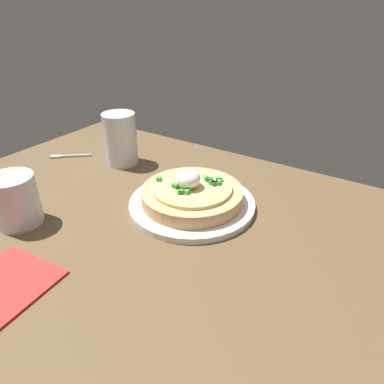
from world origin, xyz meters
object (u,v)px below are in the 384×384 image
plate (192,203)px  cup_near (16,202)px  pizza (192,193)px  cup_far (121,140)px  napkin (5,284)px  fork (67,156)px

plate → cup_near: 32.22cm
plate → pizza: pizza is taller
pizza → cup_far: size_ratio=1.58×
pizza → napkin: bearing=71.6°
plate → pizza: size_ratio=1.25×
plate → napkin: plate is taller
plate → pizza: (0.02, 0.03, 2.40)cm
napkin → fork: bearing=-50.2°
fork → napkin: (-29.38, 35.27, -0.05)cm
napkin → plate: bearing=-108.4°
cup_near → napkin: (-12.53, 10.99, -4.13)cm
cup_near → cup_far: size_ratio=0.75×
fork → napkin: 45.90cm
cup_far → plate: bearing=162.9°
pizza → cup_far: 27.13cm
pizza → napkin: pizza is taller
cup_near → cup_far: 29.85cm
napkin → cup_near: bearing=-41.2°
pizza → cup_far: (25.77, -7.97, 2.88)cm
cup_far → napkin: cup_far is taller
plate → napkin: 34.54cm
pizza → fork: (40.28, -2.53, -2.77)cm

